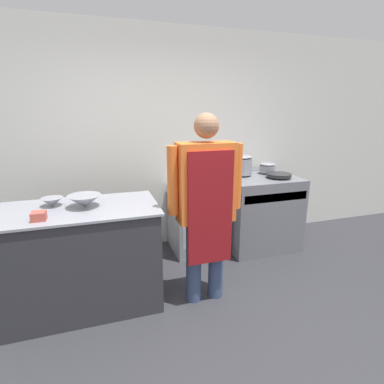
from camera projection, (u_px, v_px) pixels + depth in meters
The scene contains 12 objects.
ground_plane at pixel (226, 359), 2.16m from camera, with size 14.00×14.00×0.00m, color #2D2D33.
wall_back at pixel (160, 142), 3.74m from camera, with size 8.00×0.05×2.70m.
prep_counter at pixel (84, 257), 2.68m from camera, with size 1.34×0.76×0.93m.
stove at pixel (258, 211), 3.90m from camera, with size 0.90×0.77×0.94m.
fridge_unit at pixel (197, 219), 3.78m from camera, with size 0.62×0.60×0.81m.
person_cook at pixel (206, 199), 2.61m from camera, with size 0.68×0.24×1.72m.
mixing_bowl at pixel (85, 201), 2.56m from camera, with size 0.28×0.28×0.11m.
small_bowl at pixel (52, 202), 2.60m from camera, with size 0.18×0.18×0.07m.
plastic_tub at pixel (39, 216), 2.26m from camera, with size 0.10×0.10×0.07m.
stock_pot at pixel (241, 165), 3.80m from camera, with size 0.27×0.27×0.25m.
saute_pan at pixel (279, 175), 3.69m from camera, with size 0.30×0.30×0.04m.
sauce_pot at pixel (267, 168), 3.93m from camera, with size 0.20×0.20×0.13m.
Camera 1 is at (-0.77, -1.60, 1.74)m, focal length 28.00 mm.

